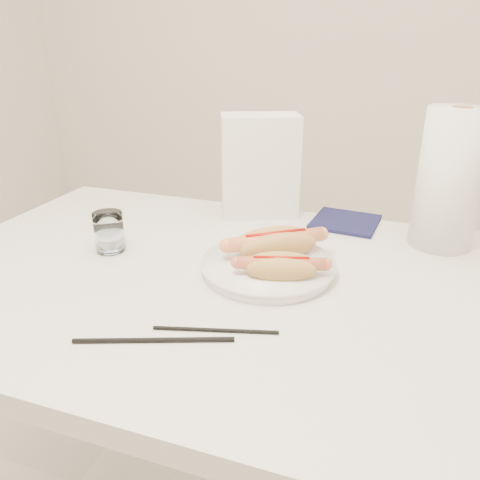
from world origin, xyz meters
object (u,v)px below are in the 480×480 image
(table, at_px, (219,301))
(hotdog_left, at_px, (275,244))
(paper_towel_roll, at_px, (450,180))
(plate, at_px, (268,268))
(hotdog_right, at_px, (281,267))
(napkin_box, at_px, (260,166))
(water_glass, at_px, (109,232))

(table, xyz_separation_m, hotdog_left, (0.09, 0.07, 0.11))
(table, xyz_separation_m, paper_towel_roll, (0.41, 0.29, 0.21))
(plate, relative_size, hotdog_right, 1.58)
(table, bearing_deg, napkin_box, 94.14)
(water_glass, xyz_separation_m, paper_towel_roll, (0.66, 0.26, 0.10))
(table, distance_m, hotdog_left, 0.16)
(plate, bearing_deg, napkin_box, 109.92)
(water_glass, bearing_deg, hotdog_left, 7.92)
(plate, xyz_separation_m, hotdog_right, (0.04, -0.05, 0.03))
(hotdog_left, xyz_separation_m, water_glass, (-0.35, -0.05, -0.00))
(water_glass, bearing_deg, plate, 1.69)
(hotdog_left, height_order, paper_towel_roll, paper_towel_roll)
(hotdog_right, distance_m, water_glass, 0.38)
(water_glass, bearing_deg, paper_towel_roll, 21.75)
(table, height_order, hotdog_left, hotdog_left)
(table, distance_m, hotdog_right, 0.16)
(table, bearing_deg, paper_towel_roll, 35.65)
(hotdog_right, bearing_deg, water_glass, 158.13)
(plate, height_order, hotdog_right, hotdog_right)
(plate, distance_m, paper_towel_roll, 0.43)
(hotdog_right, distance_m, napkin_box, 0.40)
(table, bearing_deg, plate, 22.52)
(plate, xyz_separation_m, napkin_box, (-0.11, 0.31, 0.11))
(table, height_order, napkin_box, napkin_box)
(water_glass, relative_size, paper_towel_roll, 0.29)
(hotdog_left, height_order, water_glass, water_glass)
(hotdog_left, height_order, napkin_box, napkin_box)
(plate, height_order, hotdog_left, hotdog_left)
(plate, height_order, paper_towel_roll, paper_towel_roll)
(hotdog_left, relative_size, hotdog_right, 1.11)
(plate, xyz_separation_m, water_glass, (-0.35, -0.01, 0.03))
(table, relative_size, plate, 4.80)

